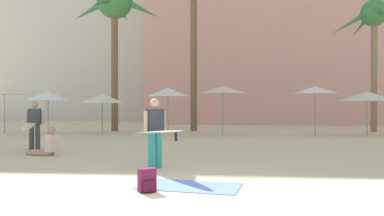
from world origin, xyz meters
TOP-DOWN VIEW (x-y plane):
  - ground at (0.00, 0.00)m, footprint 120.00×120.00m
  - hotel_pink at (7.31, 29.06)m, footprint 25.67×10.91m
  - palm_tree_far_left at (-5.69, 16.20)m, footprint 5.55×5.67m
  - palm_tree_center at (9.34, 16.72)m, footprint 4.94×5.18m
  - cafe_umbrella_0 at (-5.74, 14.04)m, footprint 2.50×2.50m
  - cafe_umbrella_1 at (-10.85, 13.33)m, footprint 2.34×2.34m
  - cafe_umbrella_3 at (-2.15, 13.90)m, footprint 2.32×2.32m
  - cafe_umbrella_4 at (7.97, 13.91)m, footprint 2.78×2.78m
  - cafe_umbrella_5 at (-8.30, 13.03)m, footprint 2.22×2.22m
  - cafe_umbrella_6 at (0.72, 13.62)m, footprint 2.67×2.67m
  - cafe_umbrella_8 at (5.25, 13.17)m, footprint 2.20×2.20m
  - beach_towel at (0.19, 1.07)m, footprint 2.03×1.36m
  - backpack at (-0.52, 0.53)m, footprint 0.35×0.34m
  - person_mid_left at (-5.68, 6.40)m, footprint 1.45×3.04m
  - person_far_left at (-0.85, 2.96)m, footprint 2.01×2.76m
  - person_far_right at (-4.58, 5.15)m, footprint 0.96×0.54m

SIDE VIEW (x-z plane):
  - ground at x=0.00m, z-range 0.00..0.00m
  - beach_towel at x=0.19m, z-range 0.00..0.01m
  - backpack at x=-0.52m, z-range -0.01..0.41m
  - person_far_right at x=-4.58m, z-range -0.14..0.77m
  - person_mid_left at x=-5.68m, z-range 0.07..1.75m
  - person_far_left at x=-0.85m, z-range 0.07..1.78m
  - cafe_umbrella_0 at x=-5.74m, z-range 0.82..2.95m
  - cafe_umbrella_4 at x=7.97m, z-range 0.87..3.10m
  - cafe_umbrella_5 at x=-8.30m, z-range 0.88..3.15m
  - cafe_umbrella_3 at x=-2.15m, z-range 1.00..3.43m
  - cafe_umbrella_8 at x=5.25m, z-range 1.04..3.51m
  - cafe_umbrella_1 at x=-10.85m, z-range 1.05..3.51m
  - cafe_umbrella_6 at x=0.72m, z-range 1.06..3.55m
  - palm_tree_center at x=9.34m, z-range 2.41..9.99m
  - palm_tree_far_left at x=-5.69m, z-range 2.89..11.67m
  - hotel_pink at x=7.31m, z-range 0.00..16.88m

